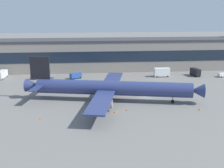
{
  "coord_description": "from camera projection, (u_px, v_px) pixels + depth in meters",
  "views": [
    {
      "loc": [
        -21.95,
        -102.12,
        31.16
      ],
      "look_at": [
        -11.97,
        1.1,
        5.0
      ],
      "focal_mm": 48.3,
      "sensor_mm": 36.0,
      "label": 1
    }
  ],
  "objects": [
    {
      "name": "follow_me_car",
      "position": [
        223.0,
        75.0,
        140.28
      ],
      "size": [
        4.7,
        2.78,
        1.85
      ],
      "color": "white",
      "rests_on": "ground_plane"
    },
    {
      "name": "traffic_cone_0",
      "position": [
        200.0,
        109.0,
        94.59
      ],
      "size": [
        0.58,
        0.58,
        0.72
      ],
      "primitive_type": "cone",
      "color": "#F2590C",
      "rests_on": "ground_plane"
    },
    {
      "name": "ground_plane",
      "position": [
        145.0,
        97.0,
        108.23
      ],
      "size": [
        600.0,
        600.0,
        0.0
      ],
      "primitive_type": "plane",
      "color": "slate"
    },
    {
      "name": "traffic_cone_3",
      "position": [
        40.0,
        118.0,
        87.01
      ],
      "size": [
        0.46,
        0.46,
        0.58
      ],
      "primitive_type": "cone",
      "color": "#F2590C",
      "rests_on": "ground_plane"
    },
    {
      "name": "crew_van",
      "position": [
        76.0,
        75.0,
        136.8
      ],
      "size": [
        5.61,
        4.47,
        2.55
      ],
      "color": "#2651A5",
      "rests_on": "ground_plane"
    },
    {
      "name": "terminal_building",
      "position": [
        126.0,
        54.0,
        156.18
      ],
      "size": [
        186.37,
        17.15,
        15.89
      ],
      "color": "gray",
      "rests_on": "ground_plane"
    },
    {
      "name": "fuel_truck",
      "position": [
        2.0,
        74.0,
        137.52
      ],
      "size": [
        3.67,
        8.65,
        3.35
      ],
      "color": "white",
      "rests_on": "ground_plane"
    },
    {
      "name": "pushback_tractor",
      "position": [
        36.0,
        77.0,
        136.59
      ],
      "size": [
        4.71,
        5.45,
        1.75
      ],
      "color": "gray",
      "rests_on": "ground_plane"
    },
    {
      "name": "airliner",
      "position": [
        110.0,
        88.0,
        103.31
      ],
      "size": [
        61.16,
        53.08,
        15.04
      ],
      "color": "navy",
      "rests_on": "ground_plane"
    },
    {
      "name": "traffic_cone_1",
      "position": [
        115.0,
        112.0,
        92.31
      ],
      "size": [
        0.54,
        0.54,
        0.67
      ],
      "primitive_type": "cone",
      "color": "#F2590C",
      "rests_on": "ground_plane"
    },
    {
      "name": "traffic_cone_2",
      "position": [
        127.0,
        110.0,
        94.18
      ],
      "size": [
        0.54,
        0.54,
        0.67
      ],
      "primitive_type": "cone",
      "color": "#F2590C",
      "rests_on": "ground_plane"
    },
    {
      "name": "catering_truck",
      "position": [
        162.0,
        72.0,
        140.34
      ],
      "size": [
        7.24,
        2.72,
        4.15
      ],
      "color": "white",
      "rests_on": "ground_plane"
    },
    {
      "name": "stair_truck",
      "position": [
        195.0,
        72.0,
        142.13
      ],
      "size": [
        3.51,
        6.35,
        3.55
      ],
      "color": "black",
      "rests_on": "ground_plane"
    }
  ]
}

